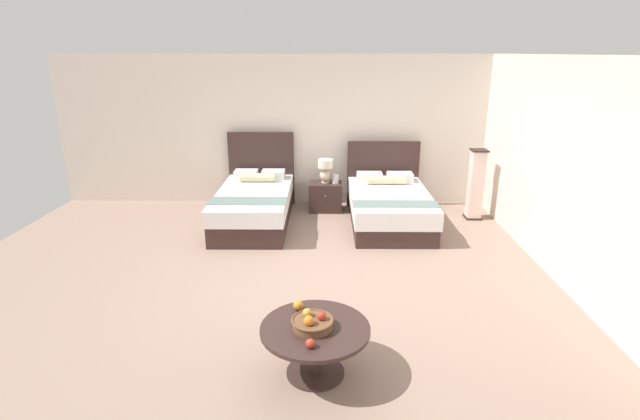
# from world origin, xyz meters

# --- Properties ---
(ground_plane) EXTENTS (9.49, 10.13, 0.02)m
(ground_plane) POSITION_xyz_m (0.00, 0.00, -0.01)
(ground_plane) COLOR gray
(wall_back) EXTENTS (9.49, 0.12, 2.63)m
(wall_back) POSITION_xyz_m (0.00, 3.27, 1.32)
(wall_back) COLOR silver
(wall_back) RESTS_ON ground
(wall_side_right) EXTENTS (0.12, 5.73, 2.63)m
(wall_side_right) POSITION_xyz_m (2.94, 0.40, 1.32)
(wall_side_right) COLOR silver
(wall_side_right) RESTS_ON ground
(bed_near_window) EXTENTS (1.18, 2.22, 1.32)m
(bed_near_window) POSITION_xyz_m (-1.09, 2.06, 0.32)
(bed_near_window) COLOR #382622
(bed_near_window) RESTS_ON ground
(bed_near_corner) EXTENTS (1.28, 2.09, 1.18)m
(bed_near_corner) POSITION_xyz_m (1.09, 2.06, 0.31)
(bed_near_corner) COLOR #382622
(bed_near_corner) RESTS_ON ground
(nightstand) EXTENTS (0.57, 0.44, 0.50)m
(nightstand) POSITION_xyz_m (0.06, 2.71, 0.25)
(nightstand) COLOR #382622
(nightstand) RESTS_ON ground
(table_lamp) EXTENTS (0.26, 0.26, 0.41)m
(table_lamp) POSITION_xyz_m (0.06, 2.73, 0.74)
(table_lamp) COLOR beige
(table_lamp) RESTS_ON nightstand
(vase) EXTENTS (0.11, 0.11, 0.17)m
(vase) POSITION_xyz_m (0.23, 2.67, 0.59)
(vase) COLOR silver
(vase) RESTS_ON nightstand
(coffee_table) EXTENTS (0.93, 0.93, 0.46)m
(coffee_table) POSITION_xyz_m (0.01, -1.80, 0.35)
(coffee_table) COLOR #382622
(coffee_table) RESTS_ON ground
(fruit_bowl) EXTENTS (0.36, 0.36, 0.15)m
(fruit_bowl) POSITION_xyz_m (-0.01, -1.81, 0.51)
(fruit_bowl) COLOR brown
(fruit_bowl) RESTS_ON coffee_table
(loose_apple) EXTENTS (0.08, 0.08, 0.08)m
(loose_apple) POSITION_xyz_m (-0.02, -2.10, 0.50)
(loose_apple) COLOR #B83422
(loose_apple) RESTS_ON coffee_table
(loose_orange) EXTENTS (0.09, 0.09, 0.09)m
(loose_orange) POSITION_xyz_m (-0.15, -1.52, 0.51)
(loose_orange) COLOR orange
(loose_orange) RESTS_ON coffee_table
(floor_lamp_corner) EXTENTS (0.26, 0.26, 1.17)m
(floor_lamp_corner) POSITION_xyz_m (2.54, 2.34, 0.58)
(floor_lamp_corner) COLOR #30201E
(floor_lamp_corner) RESTS_ON ground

